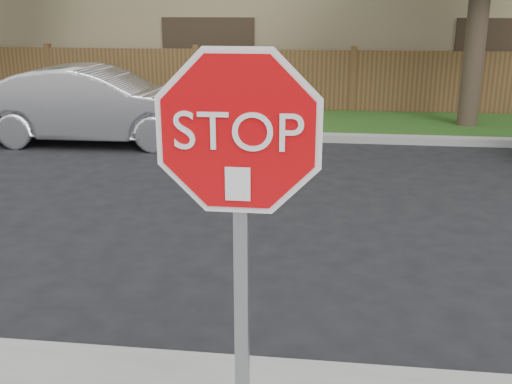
# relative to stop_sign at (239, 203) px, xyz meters

# --- Properties ---
(ground) EXTENTS (90.00, 90.00, 0.00)m
(ground) POSITION_rel_stop_sign_xyz_m (0.89, 1.48, -1.83)
(ground) COLOR black
(ground) RESTS_ON ground
(far_curb) EXTENTS (70.00, 0.30, 0.15)m
(far_curb) POSITION_rel_stop_sign_xyz_m (0.89, 9.63, -1.75)
(far_curb) COLOR gray
(far_curb) RESTS_ON ground
(grass_strip) EXTENTS (70.00, 3.00, 0.12)m
(grass_strip) POSITION_rel_stop_sign_xyz_m (0.89, 11.28, -1.77)
(grass_strip) COLOR #1E4714
(grass_strip) RESTS_ON ground
(fence) EXTENTS (70.00, 0.12, 1.60)m
(fence) POSITION_rel_stop_sign_xyz_m (0.89, 12.88, -1.03)
(fence) COLOR #57331E
(fence) RESTS_ON ground
(stop_sign) EXTENTS (1.01, 0.13, 2.55)m
(stop_sign) POSITION_rel_stop_sign_xyz_m (0.00, 0.00, 0.00)
(stop_sign) COLOR gray
(stop_sign) RESTS_ON sidewalk_near
(sedan_left) EXTENTS (4.67, 1.74, 1.53)m
(sedan_left) POSITION_rel_stop_sign_xyz_m (-4.27, 8.92, -1.07)
(sedan_left) COLOR #BCBCC1
(sedan_left) RESTS_ON ground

